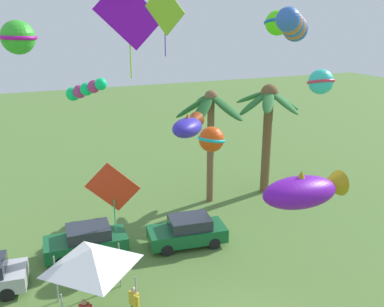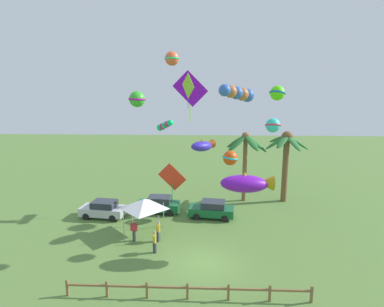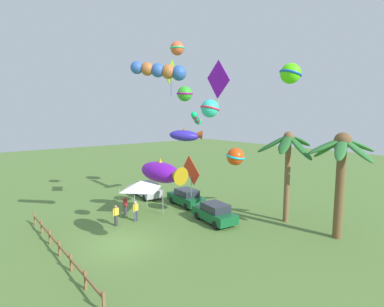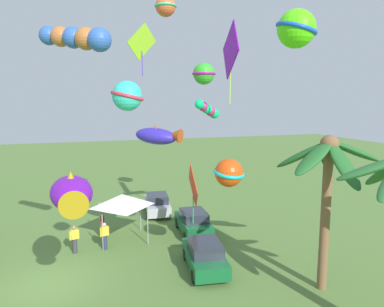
{
  "view_description": "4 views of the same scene",
  "coord_description": "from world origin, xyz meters",
  "px_view_note": "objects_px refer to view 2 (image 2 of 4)",
  "views": [
    {
      "loc": [
        -6.53,
        -10.16,
        11.04
      ],
      "look_at": [
        0.4,
        6.27,
        5.26
      ],
      "focal_mm": 39.24,
      "sensor_mm": 36.0,
      "label": 1
    },
    {
      "loc": [
        -0.03,
        -18.11,
        10.89
      ],
      "look_at": [
        -1.02,
        5.37,
        6.17
      ],
      "focal_mm": 28.68,
      "sensor_mm": 36.0,
      "label": 2
    },
    {
      "loc": [
        17.16,
        -8.04,
        8.32
      ],
      "look_at": [
        -1.2,
        6.68,
        5.25
      ],
      "focal_mm": 28.29,
      "sensor_mm": 36.0,
      "label": 3
    },
    {
      "loc": [
        16.5,
        1.68,
        8.47
      ],
      "look_at": [
        -0.2,
        7.03,
        5.85
      ],
      "focal_mm": 33.06,
      "sensor_mm": 36.0,
      "label": 4
    }
  ],
  "objects_px": {
    "kite_fish_3": "(247,183)",
    "kite_ball_11": "(277,93)",
    "kite_diamond_7": "(172,177)",
    "spectator_0": "(158,231)",
    "kite_tube_10": "(164,125)",
    "parked_car_0": "(158,204)",
    "palm_tree_1": "(245,148)",
    "kite_ball_9": "(230,158)",
    "kite_ball_2": "(172,59)",
    "kite_ball_4": "(137,99)",
    "kite_diamond_8": "(188,86)",
    "spectator_2": "(155,242)",
    "kite_diamond_6": "(190,89)",
    "festival_tent": "(144,204)",
    "spectator_1": "(134,231)",
    "kite_tube_5": "(238,93)",
    "parked_car_2": "(212,209)",
    "kite_fish_1": "(203,146)",
    "palm_tree_0": "(286,150)",
    "kite_ball_0": "(273,125)",
    "parked_car_1": "(103,209)"
  },
  "relations": [
    {
      "from": "kite_diamond_7",
      "to": "kite_ball_2",
      "type": "bearing_deg",
      "value": -80.35
    },
    {
      "from": "kite_ball_9",
      "to": "kite_tube_10",
      "type": "xyz_separation_m",
      "value": [
        -5.84,
        1.14,
        2.68
      ]
    },
    {
      "from": "festival_tent",
      "to": "kite_ball_0",
      "type": "height_order",
      "value": "kite_ball_0"
    },
    {
      "from": "palm_tree_1",
      "to": "kite_ball_11",
      "type": "relative_size",
      "value": 3.69
    },
    {
      "from": "kite_ball_4",
      "to": "parked_car_2",
      "type": "bearing_deg",
      "value": -18.93
    },
    {
      "from": "palm_tree_1",
      "to": "kite_tube_5",
      "type": "xyz_separation_m",
      "value": [
        -1.92,
        -10.14,
        5.35
      ]
    },
    {
      "from": "kite_ball_2",
      "to": "kite_diamond_7",
      "type": "distance_m",
      "value": 10.09
    },
    {
      "from": "palm_tree_1",
      "to": "parked_car_0",
      "type": "height_order",
      "value": "palm_tree_1"
    },
    {
      "from": "kite_ball_4",
      "to": "spectator_0",
      "type": "bearing_deg",
      "value": -68.3
    },
    {
      "from": "parked_car_2",
      "to": "kite_tube_5",
      "type": "xyz_separation_m",
      "value": [
        1.41,
        -5.69,
        10.06
      ]
    },
    {
      "from": "spectator_1",
      "to": "kite_diamond_6",
      "type": "bearing_deg",
      "value": 60.36
    },
    {
      "from": "kite_ball_2",
      "to": "kite_diamond_7",
      "type": "relative_size",
      "value": 0.35
    },
    {
      "from": "spectator_2",
      "to": "kite_diamond_6",
      "type": "height_order",
      "value": "kite_diamond_6"
    },
    {
      "from": "kite_fish_1",
      "to": "kite_ball_11",
      "type": "distance_m",
      "value": 8.12
    },
    {
      "from": "palm_tree_1",
      "to": "kite_ball_9",
      "type": "distance_m",
      "value": 4.27
    },
    {
      "from": "kite_ball_4",
      "to": "festival_tent",
      "type": "bearing_deg",
      "value": -75.16
    },
    {
      "from": "kite_diamond_7",
      "to": "kite_tube_5",
      "type": "bearing_deg",
      "value": -51.54
    },
    {
      "from": "kite_diamond_8",
      "to": "kite_diamond_7",
      "type": "bearing_deg",
      "value": 116.85
    },
    {
      "from": "spectator_1",
      "to": "kite_diamond_7",
      "type": "bearing_deg",
      "value": 65.84
    },
    {
      "from": "spectator_0",
      "to": "kite_tube_10",
      "type": "relative_size",
      "value": 0.82
    },
    {
      "from": "parked_car_1",
      "to": "festival_tent",
      "type": "bearing_deg",
      "value": -35.63
    },
    {
      "from": "kite_ball_11",
      "to": "spectator_2",
      "type": "bearing_deg",
      "value": -141.86
    },
    {
      "from": "kite_ball_2",
      "to": "kite_ball_4",
      "type": "bearing_deg",
      "value": 136.03
    },
    {
      "from": "kite_ball_2",
      "to": "kite_diamond_6",
      "type": "height_order",
      "value": "kite_ball_2"
    },
    {
      "from": "palm_tree_0",
      "to": "kite_ball_2",
      "type": "xyz_separation_m",
      "value": [
        -10.6,
        -5.55,
        8.11
      ]
    },
    {
      "from": "palm_tree_1",
      "to": "kite_fish_3",
      "type": "xyz_separation_m",
      "value": [
        -1.2,
        -10.58,
        -0.44
      ]
    },
    {
      "from": "palm_tree_0",
      "to": "festival_tent",
      "type": "relative_size",
      "value": 2.5
    },
    {
      "from": "parked_car_2",
      "to": "kite_fish_1",
      "type": "distance_m",
      "value": 6.46
    },
    {
      "from": "spectator_1",
      "to": "kite_ball_2",
      "type": "bearing_deg",
      "value": 53.71
    },
    {
      "from": "kite_ball_2",
      "to": "spectator_0",
      "type": "bearing_deg",
      "value": -102.63
    },
    {
      "from": "spectator_0",
      "to": "kite_diamond_8",
      "type": "xyz_separation_m",
      "value": [
        2.12,
        2.0,
        10.48
      ]
    },
    {
      "from": "palm_tree_0",
      "to": "palm_tree_1",
      "type": "xyz_separation_m",
      "value": [
        -4.01,
        0.0,
        0.16
      ]
    },
    {
      "from": "palm_tree_0",
      "to": "kite_tube_10",
      "type": "relative_size",
      "value": 3.7
    },
    {
      "from": "kite_fish_1",
      "to": "kite_diamond_8",
      "type": "xyz_separation_m",
      "value": [
        -1.13,
        -0.51,
        4.5
      ]
    },
    {
      "from": "kite_ball_0",
      "to": "kite_ball_4",
      "type": "distance_m",
      "value": 12.77
    },
    {
      "from": "parked_car_2",
      "to": "kite_diamond_8",
      "type": "distance_m",
      "value": 11.04
    },
    {
      "from": "kite_fish_3",
      "to": "kite_ball_11",
      "type": "height_order",
      "value": "kite_ball_11"
    },
    {
      "from": "palm_tree_0",
      "to": "spectator_0",
      "type": "xyz_separation_m",
      "value": [
        -11.39,
        -9.09,
        -4.49
      ]
    },
    {
      "from": "spectator_2",
      "to": "kite_diamond_6",
      "type": "xyz_separation_m",
      "value": [
        2.05,
        8.41,
        10.31
      ]
    },
    {
      "from": "parked_car_2",
      "to": "kite_tube_5",
      "type": "relative_size",
      "value": 1.55
    },
    {
      "from": "kite_tube_5",
      "to": "kite_diamond_7",
      "type": "height_order",
      "value": "kite_tube_5"
    },
    {
      "from": "kite_ball_9",
      "to": "palm_tree_0",
      "type": "bearing_deg",
      "value": 33.78
    },
    {
      "from": "parked_car_0",
      "to": "kite_ball_11",
      "type": "bearing_deg",
      "value": 1.09
    },
    {
      "from": "kite_diamond_7",
      "to": "kite_ball_9",
      "type": "relative_size",
      "value": 1.89
    },
    {
      "from": "spectator_2",
      "to": "spectator_1",
      "type": "bearing_deg",
      "value": 137.64
    },
    {
      "from": "kite_fish_3",
      "to": "kite_diamond_7",
      "type": "height_order",
      "value": "kite_fish_3"
    },
    {
      "from": "spectator_0",
      "to": "kite_ball_11",
      "type": "distance_m",
      "value": 14.95
    },
    {
      "from": "kite_fish_3",
      "to": "kite_diamond_6",
      "type": "xyz_separation_m",
      "value": [
        -4.14,
        8.26,
        6.11
      ]
    },
    {
      "from": "parked_car_0",
      "to": "kite_diamond_7",
      "type": "bearing_deg",
      "value": -18.39
    },
    {
      "from": "kite_diamond_8",
      "to": "kite_ball_9",
      "type": "xyz_separation_m",
      "value": [
        3.48,
        3.21,
        -6.03
      ]
    }
  ]
}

